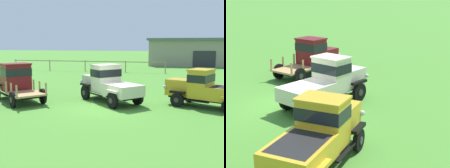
% 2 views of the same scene
% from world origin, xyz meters
% --- Properties ---
extents(ground_plane, '(240.00, 240.00, 0.00)m').
position_xyz_m(ground_plane, '(0.00, 0.00, 0.00)').
color(ground_plane, '#47842D').
extents(paddock_fence, '(19.89, 0.36, 1.39)m').
position_xyz_m(paddock_fence, '(-7.42, 19.20, 1.05)').
color(paddock_fence, '#997F60').
rests_on(paddock_fence, ground).
extents(vintage_truck_foreground_near, '(4.60, 4.22, 2.28)m').
position_xyz_m(vintage_truck_foreground_near, '(-5.83, 1.04, 1.21)').
color(vintage_truck_foreground_near, black).
rests_on(vintage_truck_foreground_near, ground).
extents(vintage_truck_second_in_line, '(4.51, 4.33, 2.23)m').
position_xyz_m(vintage_truck_second_in_line, '(-0.14, 1.87, 1.11)').
color(vintage_truck_second_in_line, black).
rests_on(vintage_truck_second_in_line, ground).
extents(vintage_truck_midrow_center, '(4.67, 3.30, 2.09)m').
position_xyz_m(vintage_truck_midrow_center, '(5.35, 1.58, 1.04)').
color(vintage_truck_midrow_center, black).
rests_on(vintage_truck_midrow_center, ground).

